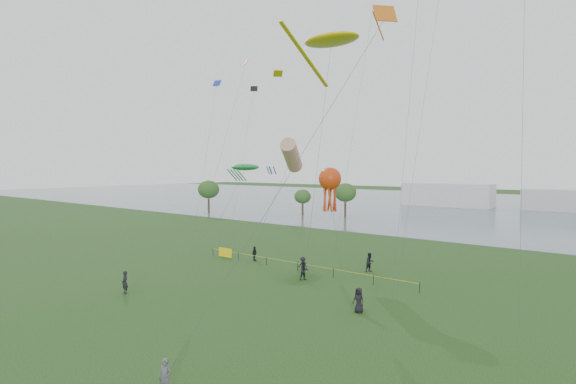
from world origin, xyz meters
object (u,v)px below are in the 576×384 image
Objects in this scene: kite_flyer at (165,378)px; kite_stingray at (331,40)px; kite_octopus at (330,180)px; fence at (251,257)px.

kite_stingray reaches higher than kite_flyer.
kite_flyer is 0.08× the size of kite_stingray.
kite_stingray is (-5.88, 23.17, 21.02)m from kite_flyer.
kite_stingray reaches higher than kite_octopus.
kite_flyer is (14.65, -21.65, 0.30)m from fence.
kite_stingray is 13.27m from kite_octopus.
fence is at bearing -145.91° from kite_stingray.
fence is 2.40× the size of kite_octopus.
kite_stingray reaches higher than fence.
kite_stingray is (8.77, 1.52, 21.32)m from fence.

